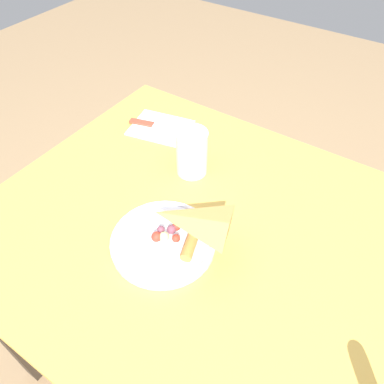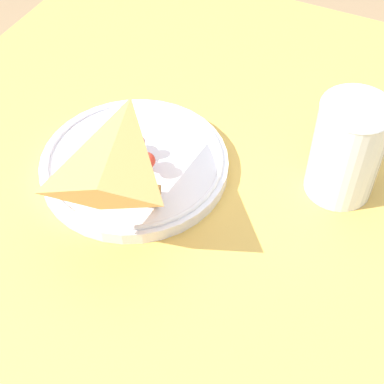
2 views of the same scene
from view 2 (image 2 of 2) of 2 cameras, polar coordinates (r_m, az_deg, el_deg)
dining_table at (r=0.75m, az=-0.70°, el=-8.11°), size 0.97×0.81×0.73m
plate_pizza at (r=0.70m, az=-5.62°, el=3.04°), size 0.22×0.22×0.05m
milk_glass at (r=0.66m, az=14.79°, el=3.92°), size 0.08×0.08×0.12m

